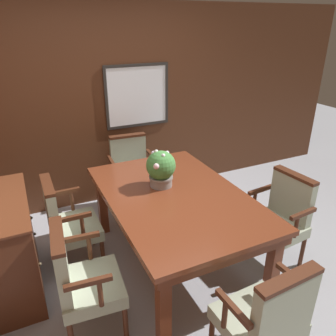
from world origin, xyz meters
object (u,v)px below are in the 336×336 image
chair_head_far (131,169)px  chair_left_near (81,278)px  chair_left_far (66,221)px  potted_plant (161,168)px  chair_head_near (267,317)px  chair_right_near (281,215)px  sideboard_cabinet (3,247)px  dining_table (175,203)px

chair_head_far → chair_left_near: (-0.98, -1.68, 0.00)m
chair_left_far → potted_plant: bearing=-102.6°
chair_head_near → potted_plant: size_ratio=2.59×
chair_left_far → potted_plant: (0.89, -0.20, 0.45)m
chair_left_far → chair_right_near: bearing=-112.7°
chair_head_far → chair_head_near: 2.53m
sideboard_cabinet → chair_left_far: bearing=7.9°
chair_head_far → chair_left_near: 1.94m
chair_right_near → dining_table: bearing=-117.3°
chair_head_far → chair_left_near: same height
dining_table → potted_plant: (-0.05, 0.21, 0.28)m
dining_table → chair_head_near: chair_head_near is taller
chair_left_far → potted_plant: 1.02m
chair_left_far → chair_left_near: bearing=177.8°
chair_head_near → chair_head_far: bearing=-92.5°
chair_head_near → potted_plant: bearing=-90.0°
dining_table → chair_left_near: (-0.97, -0.40, -0.18)m
chair_left_far → chair_head_far: bearing=-47.7°
chair_head_far → chair_head_near: (0.02, -2.53, 0.00)m
chair_left_far → chair_head_near: bearing=-149.8°
chair_right_near → chair_head_near: same height
dining_table → chair_head_near: (0.03, -1.26, -0.18)m
chair_left_near → sideboard_cabinet: size_ratio=0.86×
sideboard_cabinet → chair_right_near: bearing=-16.5°
chair_right_near → sideboard_cabinet: 2.55m
chair_right_near → chair_left_near: size_ratio=1.00×
potted_plant → sideboard_cabinet: 1.54m
dining_table → potted_plant: potted_plant is taller
chair_right_near → potted_plant: bearing=-126.1°
dining_table → chair_head_far: chair_head_far is taller
chair_right_near → chair_head_far: (-0.94, 1.66, 0.00)m
chair_left_near → chair_head_near: bearing=-125.4°
dining_table → chair_left_far: size_ratio=1.99×
potted_plant → sideboard_cabinet: size_ratio=0.33×
chair_right_near → chair_head_near: (-0.93, -0.87, 0.00)m
dining_table → sideboard_cabinet: 1.55m
chair_left_far → chair_head_far: size_ratio=1.00×
chair_head_far → chair_right_near: bearing=-56.3°
dining_table → chair_head_near: 1.27m
chair_head_far → potted_plant: potted_plant is taller
chair_head_near → chair_left_near: bearing=-43.4°
chair_left_far → chair_head_far: same height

